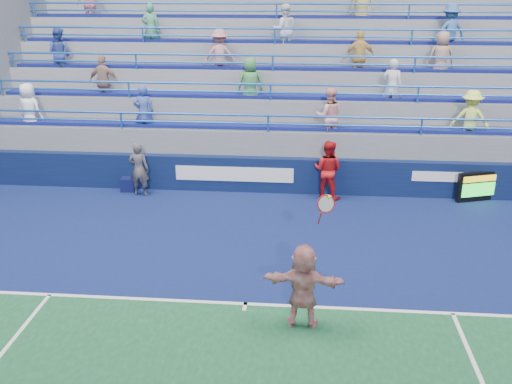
# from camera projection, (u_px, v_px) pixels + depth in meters

# --- Properties ---
(ground) EXTENTS (120.00, 120.00, 0.00)m
(ground) POSITION_uv_depth(u_px,v_px,m) (245.00, 305.00, 11.53)
(ground) COLOR #333538
(sponsor_wall) EXTENTS (18.00, 0.32, 1.10)m
(sponsor_wall) POSITION_uv_depth(u_px,v_px,m) (268.00, 175.00, 17.39)
(sponsor_wall) COLOR #0A163C
(sponsor_wall) RESTS_ON ground
(bleacher_stand) EXTENTS (18.00, 5.60, 6.13)m
(bleacher_stand) POSITION_uv_depth(u_px,v_px,m) (275.00, 115.00, 20.55)
(bleacher_stand) COLOR slate
(bleacher_stand) RESTS_ON ground
(serve_speed_board) EXTENTS (1.28, 0.55, 0.90)m
(serve_speed_board) POSITION_uv_depth(u_px,v_px,m) (478.00, 187.00, 16.71)
(serve_speed_board) COLOR black
(serve_speed_board) RESTS_ON ground
(judge_chair) EXTENTS (0.44, 0.44, 0.76)m
(judge_chair) POSITION_uv_depth(u_px,v_px,m) (129.00, 183.00, 17.60)
(judge_chair) COLOR #0D1240
(judge_chair) RESTS_ON ground
(tennis_player) EXTENTS (1.57, 0.58, 2.68)m
(tennis_player) POSITION_uv_depth(u_px,v_px,m) (303.00, 286.00, 10.58)
(tennis_player) COLOR silver
(tennis_player) RESTS_ON ground
(line_judge) EXTENTS (0.61, 0.41, 1.65)m
(line_judge) POSITION_uv_depth(u_px,v_px,m) (139.00, 169.00, 17.03)
(line_judge) COLOR #141A38
(line_judge) RESTS_ON ground
(ball_girl) EXTENTS (1.04, 0.93, 1.77)m
(ball_girl) POSITION_uv_depth(u_px,v_px,m) (328.00, 170.00, 16.79)
(ball_girl) COLOR red
(ball_girl) RESTS_ON ground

